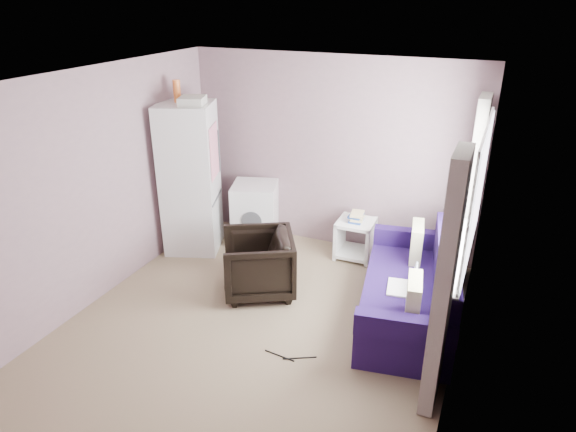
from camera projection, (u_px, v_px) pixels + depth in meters
name	position (u px, v px, depth m)	size (l,w,h in m)	color
room	(260.00, 214.00, 4.83)	(3.84, 4.24, 2.54)	#877458
armchair	(258.00, 261.00, 5.77)	(0.77, 0.72, 0.79)	black
fridge	(190.00, 178.00, 6.57)	(0.85, 0.85, 2.20)	silver
washing_machine	(255.00, 212.00, 6.97)	(0.73, 0.73, 0.82)	silver
side_table	(355.00, 236.00, 6.58)	(0.47, 0.47, 0.63)	white
sofa	(413.00, 293.00, 5.30)	(1.17, 2.06, 0.87)	#241151
window_dressing	(461.00, 231.00, 4.83)	(0.17, 2.62, 2.18)	white
floor_cables	(290.00, 357.00, 4.86)	(0.49, 0.16, 0.01)	black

